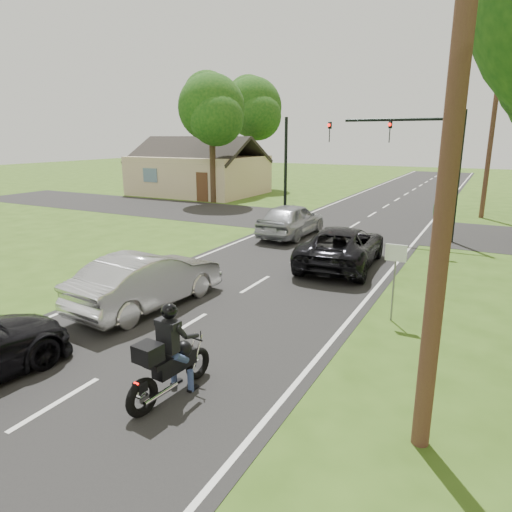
# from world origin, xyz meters

# --- Properties ---
(ground) EXTENTS (140.00, 140.00, 0.00)m
(ground) POSITION_xyz_m (0.00, 0.00, 0.00)
(ground) COLOR #324F16
(ground) RESTS_ON ground
(road) EXTENTS (8.00, 100.00, 0.01)m
(road) POSITION_xyz_m (0.00, 10.00, 0.01)
(road) COLOR black
(road) RESTS_ON ground
(cross_road) EXTENTS (60.00, 7.00, 0.01)m
(cross_road) POSITION_xyz_m (0.00, 16.00, 0.01)
(cross_road) COLOR black
(cross_road) RESTS_ON ground
(motorcycle_rider) EXTENTS (0.67, 2.21, 1.91)m
(motorcycle_rider) POSITION_xyz_m (1.73, -2.81, 0.75)
(motorcycle_rider) COLOR black
(motorcycle_rider) RESTS_ON ground
(dark_suv) EXTENTS (2.96, 5.69, 1.53)m
(dark_suv) POSITION_xyz_m (1.86, 7.58, 0.78)
(dark_suv) COLOR black
(dark_suv) RESTS_ON road
(silver_sedan) EXTENTS (2.14, 5.01, 1.61)m
(silver_sedan) POSITION_xyz_m (-1.82, 0.76, 0.82)
(silver_sedan) COLOR #BBBCC1
(silver_sedan) RESTS_ON road
(silver_suv) EXTENTS (2.04, 4.91, 1.66)m
(silver_suv) POSITION_xyz_m (-1.98, 11.61, 0.84)
(silver_suv) COLOR #9EA1A5
(silver_suv) RESTS_ON road
(traffic_signal) EXTENTS (6.38, 0.44, 6.00)m
(traffic_signal) POSITION_xyz_m (3.34, 14.00, 4.14)
(traffic_signal) COLOR black
(traffic_signal) RESTS_ON ground
(signal_pole_far) EXTENTS (0.20, 0.20, 6.00)m
(signal_pole_far) POSITION_xyz_m (-5.20, 18.00, 3.00)
(signal_pole_far) COLOR black
(signal_pole_far) RESTS_ON ground
(utility_pole_near) EXTENTS (1.60, 0.28, 10.00)m
(utility_pole_near) POSITION_xyz_m (6.20, -2.00, 5.08)
(utility_pole_near) COLOR brown
(utility_pole_near) RESTS_ON ground
(utility_pole_far) EXTENTS (1.60, 0.28, 10.00)m
(utility_pole_far) POSITION_xyz_m (6.20, 22.00, 5.08)
(utility_pole_far) COLOR brown
(utility_pole_far) RESTS_ON ground
(sign_white) EXTENTS (0.55, 0.07, 2.12)m
(sign_white) POSITION_xyz_m (4.70, 2.98, 1.60)
(sign_white) COLOR slate
(sign_white) RESTS_ON ground
(sign_green) EXTENTS (0.55, 0.07, 2.12)m
(sign_green) POSITION_xyz_m (4.90, 10.98, 1.60)
(sign_green) COLOR slate
(sign_green) RESTS_ON ground
(tree_left_near) EXTENTS (5.12, 4.96, 9.22)m
(tree_left_near) POSITION_xyz_m (-11.73, 19.78, 6.53)
(tree_left_near) COLOR #332316
(tree_left_near) RESTS_ON ground
(tree_left_far) EXTENTS (5.76, 5.58, 10.14)m
(tree_left_far) POSITION_xyz_m (-13.70, 29.76, 7.13)
(tree_left_far) COLOR #332316
(tree_left_far) RESTS_ON ground
(house) EXTENTS (10.20, 8.00, 4.84)m
(house) POSITION_xyz_m (-16.00, 24.00, 1.77)
(house) COLOR tan
(house) RESTS_ON ground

